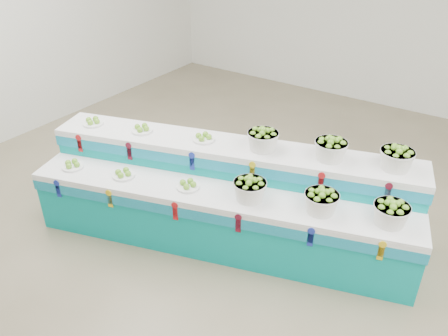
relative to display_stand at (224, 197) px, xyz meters
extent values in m
plane|color=#6E634A|center=(0.86, -0.23, -0.51)|extent=(10.00, 10.00, 0.00)
cylinder|color=white|center=(-1.53, -0.73, 0.25)|extent=(0.30, 0.30, 0.09)
cylinder|color=white|center=(-0.93, -0.54, 0.25)|extent=(0.30, 0.30, 0.09)
cylinder|color=white|center=(-0.23, -0.33, 0.25)|extent=(0.30, 0.30, 0.09)
cylinder|color=white|center=(-1.68, -0.24, 0.55)|extent=(0.30, 0.30, 0.09)
cylinder|color=white|center=(-1.08, -0.06, 0.55)|extent=(0.30, 0.30, 0.09)
cylinder|color=white|center=(-0.37, 0.15, 0.55)|extent=(0.30, 0.30, 0.09)
camera|label=1|loc=(2.28, -3.36, 2.78)|focal=36.34mm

